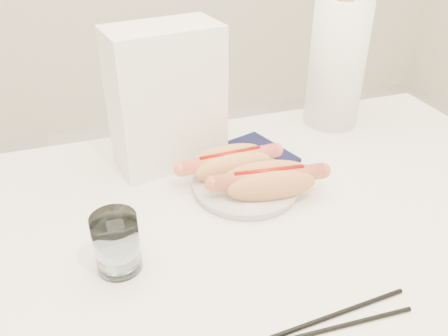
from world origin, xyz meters
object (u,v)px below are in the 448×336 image
object	(u,v)px
hotdog_left	(230,163)
water_glass	(117,243)
hotdog_right	(269,181)
paper_towel_roll	(337,65)
table	(257,254)
plate	(246,187)
napkin_box	(166,98)

from	to	relation	value
hotdog_left	water_glass	size ratio (longest dim) A/B	2.07
hotdog_right	paper_towel_roll	world-z (taller)	paper_towel_roll
hotdog_left	paper_towel_roll	world-z (taller)	paper_towel_roll
table	water_glass	world-z (taller)	water_glass
table	hotdog_right	size ratio (longest dim) A/B	5.98
plate	napkin_box	xyz separation A→B (m)	(-0.11, 0.15, 0.13)
table	hotdog_right	world-z (taller)	hotdog_right
water_glass	napkin_box	xyz separation A→B (m)	(0.14, 0.28, 0.09)
table	plate	world-z (taller)	plate
table	napkin_box	size ratio (longest dim) A/B	4.37
plate	hotdog_left	xyz separation A→B (m)	(-0.02, 0.04, 0.03)
table	water_glass	bearing A→B (deg)	-175.02
plate	paper_towel_roll	size ratio (longest dim) A/B	0.68
hotdog_left	napkin_box	distance (m)	0.17
napkin_box	paper_towel_roll	world-z (taller)	paper_towel_roll
hotdog_left	napkin_box	world-z (taller)	napkin_box
water_glass	napkin_box	size ratio (longest dim) A/B	0.34
hotdog_right	water_glass	bearing A→B (deg)	-155.93
plate	paper_towel_roll	world-z (taller)	paper_towel_roll
paper_towel_roll	hotdog_right	bearing A→B (deg)	-137.06
table	paper_towel_roll	size ratio (longest dim) A/B	4.31
hotdog_left	water_glass	world-z (taller)	water_glass
table	hotdog_right	bearing A→B (deg)	55.41
hotdog_left	table	bearing A→B (deg)	-93.37
plate	hotdog_left	distance (m)	0.05
hotdog_left	water_glass	xyz separation A→B (m)	(-0.23, -0.17, 0.01)
table	water_glass	size ratio (longest dim) A/B	12.97
hotdog_right	paper_towel_roll	size ratio (longest dim) A/B	0.72
hotdog_right	paper_towel_roll	bearing A→B (deg)	49.68
napkin_box	plate	bearing A→B (deg)	-63.45
table	hotdog_left	distance (m)	0.18
table	plate	xyz separation A→B (m)	(0.02, 0.11, 0.07)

